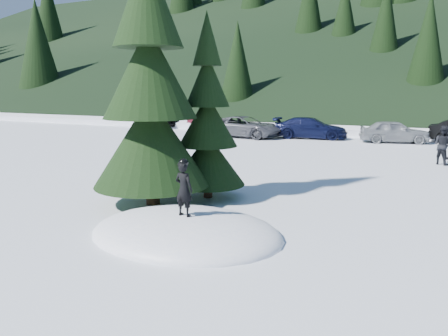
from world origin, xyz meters
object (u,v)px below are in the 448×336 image
at_px(spruce_short, 208,127).
at_px(child_skier, 184,189).
at_px(spruce_tall, 150,85).
at_px(car_2, 245,127).
at_px(adult_0, 443,145).
at_px(car_4, 394,131).
at_px(car_0, 162,119).
at_px(car_1, 209,122).
at_px(car_3, 310,128).

distance_m(spruce_short, child_skier, 3.70).
bearing_deg(child_skier, spruce_tall, -35.05).
bearing_deg(car_2, adult_0, -111.28).
height_order(spruce_short, car_4, spruce_short).
bearing_deg(car_2, car_4, -76.72).
distance_m(car_0, car_1, 4.61).
height_order(car_0, car_2, car_2).
relative_size(adult_0, car_3, 0.36).
height_order(spruce_tall, child_skier, spruce_tall).
bearing_deg(spruce_short, car_0, 127.98).
bearing_deg(car_3, car_4, -97.59).
xyz_separation_m(spruce_tall, car_2, (-4.69, 16.83, -2.62)).
bearing_deg(car_4, car_3, 75.33).
bearing_deg(car_1, car_0, 99.15).
xyz_separation_m(child_skier, car_4, (2.28, 20.09, -0.40)).
xyz_separation_m(child_skier, car_3, (-2.84, 20.05, -0.39)).
height_order(spruce_short, car_2, spruce_short).
bearing_deg(car_1, adult_0, -110.10).
xyz_separation_m(adult_0, car_1, (-16.64, 9.67, -0.23)).
height_order(spruce_short, child_skier, spruce_short).
bearing_deg(car_3, spruce_short, 177.37).
bearing_deg(car_4, car_0, 67.08).
relative_size(adult_0, car_0, 0.44).
distance_m(child_skier, car_0, 27.90).
distance_m(car_2, car_3, 4.30).
height_order(child_skier, adult_0, adult_0).
xyz_separation_m(car_2, car_3, (4.10, 1.28, -0.01)).
xyz_separation_m(spruce_tall, car_3, (-0.59, 18.11, -2.64)).
bearing_deg(car_3, spruce_tall, 173.80).
relative_size(spruce_tall, car_2, 1.71).
xyz_separation_m(adult_0, car_3, (-7.78, 7.17, -0.16)).
xyz_separation_m(spruce_tall, adult_0, (7.19, 10.94, -2.48)).
bearing_deg(car_1, child_skier, -142.50).
xyz_separation_m(spruce_tall, car_0, (-14.06, 20.69, -2.67)).
height_order(spruce_short, car_3, spruce_short).
height_order(car_2, car_4, car_2).
bearing_deg(adult_0, spruce_short, 91.90).
height_order(spruce_short, adult_0, spruce_short).
xyz_separation_m(spruce_tall, car_4, (4.52, 18.16, -2.64)).
bearing_deg(car_2, car_0, 72.68).
xyz_separation_m(child_skier, car_1, (-11.70, 22.55, -0.47)).
height_order(adult_0, car_4, adult_0).
height_order(car_1, car_4, car_4).
height_order(child_skier, car_4, child_skier).
bearing_deg(car_1, spruce_short, -141.38).
bearing_deg(car_4, car_1, 64.86).
bearing_deg(adult_0, car_1, 4.67).
bearing_deg(car_0, car_4, -74.87).
distance_m(car_1, car_3, 9.21).
bearing_deg(car_4, adult_0, -174.88).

